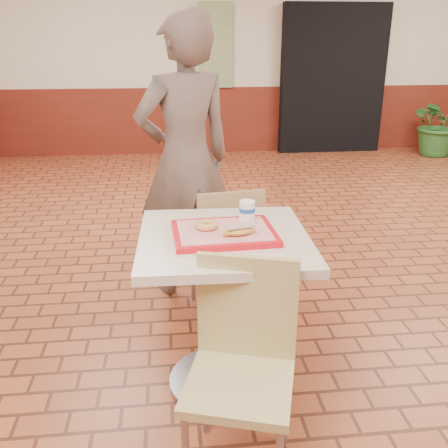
{
  "coord_description": "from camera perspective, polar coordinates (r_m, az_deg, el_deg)",
  "views": [
    {
      "loc": [
        -1.34,
        -2.83,
        1.74
      ],
      "look_at": [
        -1.1,
        -0.65,
        0.91
      ],
      "focal_mm": 40.0,
      "sensor_mm": 36.0,
      "label": 1
    }
  ],
  "objects": [
    {
      "name": "promo_poster",
      "position": [
        7.81,
        -0.99,
        19.71
      ],
      "size": [
        0.5,
        0.03,
        1.2
      ],
      "primitive_type": "cube",
      "color": "gray",
      "rests_on": "wainscot_band"
    },
    {
      "name": "paper_cup",
      "position": [
        2.48,
        2.66,
        1.58
      ],
      "size": [
        0.08,
        0.08,
        0.1
      ],
      "rotation": [
        0.0,
        0.0,
        -0.04
      ],
      "color": "white",
      "rests_on": "serving_tray"
    },
    {
      "name": "long_john_donut",
      "position": [
        2.3,
        1.7,
        -0.74
      ],
      "size": [
        0.16,
        0.1,
        0.05
      ],
      "rotation": [
        0.0,
        0.0,
        0.22
      ],
      "color": "gold",
      "rests_on": "serving_tray"
    },
    {
      "name": "corridor_doorway",
      "position": [
        8.15,
        12.29,
        15.79
      ],
      "size": [
        1.6,
        0.22,
        2.2
      ],
      "primitive_type": "cube",
      "color": "black",
      "rests_on": "ground"
    },
    {
      "name": "chair_main_back",
      "position": [
        3.15,
        0.32,
        -2.59
      ],
      "size": [
        0.46,
        0.46,
        0.89
      ],
      "rotation": [
        0.0,
        0.0,
        3.27
      ],
      "color": "tan",
      "rests_on": "ground"
    },
    {
      "name": "main_table",
      "position": [
        2.49,
        0.0,
        -7.27
      ],
      "size": [
        0.8,
        0.8,
        0.85
      ],
      "rotation": [
        0.0,
        0.0,
        -0.03
      ],
      "color": "beige",
      "rests_on": "ground"
    },
    {
      "name": "wainscot_band",
      "position": [
        3.37,
        17.57,
        -1.88
      ],
      "size": [
        8.0,
        10.0,
        1.0
      ],
      "color": "#601E12",
      "rests_on": "ground"
    },
    {
      "name": "ring_donut",
      "position": [
        2.38,
        -2.04,
        -0.12
      ],
      "size": [
        0.14,
        0.14,
        0.03
      ],
      "primitive_type": "torus",
      "rotation": [
        0.0,
        0.0,
        -0.42
      ],
      "color": "#D7964E",
      "rests_on": "serving_tray"
    },
    {
      "name": "chair_main_front",
      "position": [
        2.11,
        2.12,
        -15.0
      ],
      "size": [
        0.53,
        0.53,
        0.91
      ],
      "rotation": [
        0.0,
        0.0,
        -0.3
      ],
      "color": "tan",
      "rests_on": "ground"
    },
    {
      "name": "customer",
      "position": [
        3.41,
        -4.45,
        7.31
      ],
      "size": [
        0.81,
        0.68,
        1.9
      ],
      "primitive_type": "imported",
      "rotation": [
        0.0,
        0.0,
        3.52
      ],
      "color": "#685850",
      "rests_on": "ground"
    },
    {
      "name": "room_shell",
      "position": [
        3.14,
        19.59,
        15.2
      ],
      "size": [
        8.01,
        10.01,
        3.01
      ],
      "color": "brown",
      "rests_on": "ground"
    },
    {
      "name": "serving_tray",
      "position": [
        2.37,
        0.0,
        -1.03
      ],
      "size": [
        0.48,
        0.37,
        0.03
      ],
      "rotation": [
        0.0,
        0.0,
        0.05
      ],
      "color": "red",
      "rests_on": "main_table"
    },
    {
      "name": "potted_plant",
      "position": [
        8.41,
        23.45,
        10.54
      ],
      "size": [
        0.92,
        0.81,
        0.98
      ],
      "primitive_type": "imported",
      "rotation": [
        0.0,
        0.0,
        0.05
      ],
      "color": "#2A6A2B",
      "rests_on": "ground"
    }
  ]
}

